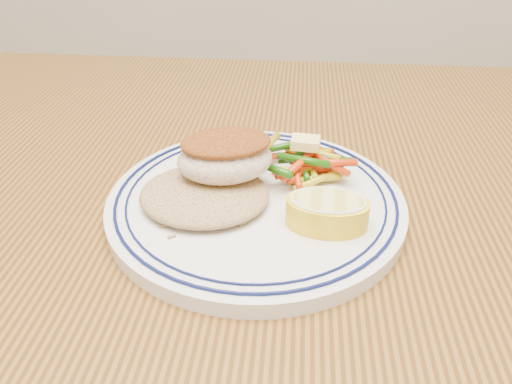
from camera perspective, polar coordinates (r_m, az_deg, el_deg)
The scene contains 7 objects.
dining_table at distance 0.52m, azimuth -0.83°, elevation -11.40°, with size 1.50×0.90×0.75m.
plate at distance 0.47m, azimuth 0.00°, elevation -1.09°, with size 0.27×0.27×0.02m.
rice_pilaf at distance 0.45m, azimuth -5.92°, elevation 0.05°, with size 0.12×0.10×0.02m, color #96754B.
fish_fillet at distance 0.45m, azimuth -3.54°, elevation 4.20°, with size 0.10×0.08×0.04m.
vegetable_pile at distance 0.49m, azimuth 5.47°, elevation 3.43°, with size 0.11×0.09×0.03m.
butter_pat at distance 0.48m, azimuth 5.69°, elevation 5.64°, with size 0.03×0.02×0.01m, color #FFE77C.
lemon_wedge at distance 0.42m, azimuth 8.13°, elevation -2.16°, with size 0.07×0.07×0.03m.
Camera 1 is at (0.04, -0.37, 1.02)m, focal length 35.00 mm.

